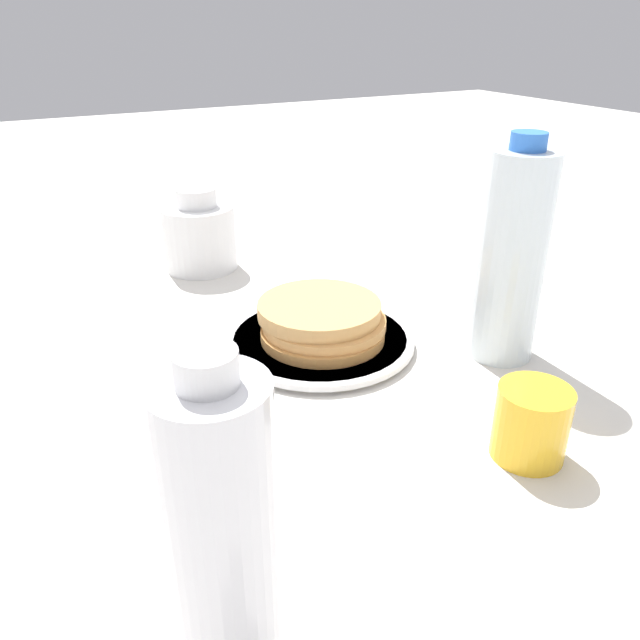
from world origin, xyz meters
name	(u,v)px	position (x,y,z in m)	size (l,w,h in m)	color
ground_plane	(307,340)	(0.00, 0.00, 0.00)	(4.00, 4.00, 0.00)	silver
plate	(320,340)	(0.02, 0.01, 0.01)	(0.22, 0.22, 0.01)	white
pancake_stack	(322,320)	(0.02, 0.01, 0.03)	(0.16, 0.15, 0.04)	#B97E40
juice_glass	(531,423)	(0.28, 0.07, 0.03)	(0.06, 0.06, 0.07)	yellow
cream_jug	(199,235)	(-0.29, -0.03, 0.05)	(0.11, 0.11, 0.12)	white
water_bottle_near	(222,534)	(0.34, -0.23, 0.10)	(0.06, 0.06, 0.21)	white
water_bottle_mid	(512,257)	(0.13, 0.18, 0.12)	(0.07, 0.07, 0.25)	silver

